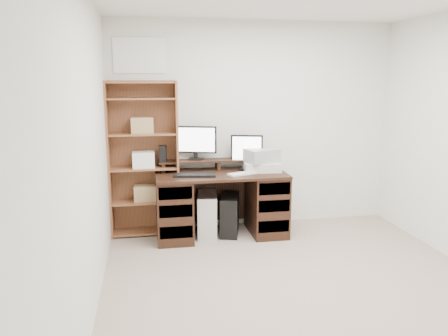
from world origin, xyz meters
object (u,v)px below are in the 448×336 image
object	(u,v)px
monitor_small	(247,151)
tower_black	(230,214)
desk	(221,203)
monitor_wide	(196,141)
tower_silver	(207,214)
bookshelf	(144,158)
printer	(262,167)

from	to	relation	value
monitor_small	tower_black	world-z (taller)	monitor_small
desk	monitor_wide	distance (m)	0.79
tower_silver	bookshelf	world-z (taller)	bookshelf
printer	tower_black	bearing A→B (deg)	-175.38
desk	monitor_wide	size ratio (longest dim) A/B	3.07
monitor_small	tower_black	distance (m)	0.79
bookshelf	monitor_wide	bearing A→B (deg)	4.53
bookshelf	tower_silver	bearing A→B (deg)	-13.47
desk	monitor_wide	bearing A→B (deg)	134.73
tower_silver	bookshelf	distance (m)	1.00
printer	tower_black	world-z (taller)	printer
tower_silver	monitor_small	bearing A→B (deg)	18.96
monitor_small	printer	size ratio (longest dim) A/B	1.00
desk	printer	bearing A→B (deg)	2.47
printer	desk	bearing A→B (deg)	-173.77
printer	bookshelf	bearing A→B (deg)	175.81
desk	tower_silver	distance (m)	0.21
tower_silver	tower_black	world-z (taller)	tower_silver
monitor_small	bookshelf	bearing A→B (deg)	-167.31
desk	bookshelf	distance (m)	1.04
desk	monitor_wide	world-z (taller)	monitor_wide
desk	bookshelf	world-z (taller)	bookshelf
desk	tower_silver	world-z (taller)	desk
printer	bookshelf	distance (m)	1.39
monitor_small	printer	distance (m)	0.26
monitor_small	printer	world-z (taller)	monitor_small
bookshelf	printer	bearing A→B (deg)	-7.96
desk	tower_black	xyz separation A→B (m)	(0.11, 0.02, -0.16)
tower_black	bookshelf	size ratio (longest dim) A/B	0.28
tower_black	monitor_small	bearing A→B (deg)	42.70
printer	tower_black	xyz separation A→B (m)	(-0.38, -0.01, -0.57)
monitor_small	bookshelf	xyz separation A→B (m)	(-1.21, 0.08, -0.06)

